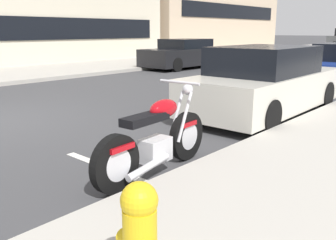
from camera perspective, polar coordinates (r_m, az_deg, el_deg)
sidewalk_far_curb at (r=20.81m, az=-2.50°, el=9.10°), size 120.00×5.00×0.14m
parking_stall_stripe at (r=4.80m, az=-7.72°, el=-8.03°), size 0.12×2.20×0.01m
parked_motorcycle at (r=4.58m, az=-1.85°, el=-3.20°), size 2.08×0.62×1.14m
parked_car_behind_motorcycle at (r=8.19m, az=15.00°, el=5.67°), size 4.47×1.85×1.46m
car_opposite_curb at (r=17.96m, az=2.64°, el=10.23°), size 4.67×1.98×1.39m
fire_hydrant at (r=2.43m, az=-4.42°, el=-17.27°), size 0.24×0.36×0.74m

